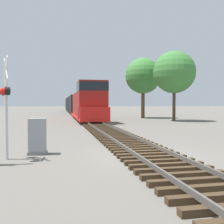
{
  "coord_description": "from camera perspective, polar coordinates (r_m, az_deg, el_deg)",
  "views": [
    {
      "loc": [
        -3.5,
        -10.21,
        2.14
      ],
      "look_at": [
        -0.2,
        6.1,
        1.6
      ],
      "focal_mm": 42.0,
      "sensor_mm": 36.0,
      "label": 1
    }
  ],
  "objects": [
    {
      "name": "crossing_signal_near",
      "position": [
        10.75,
        -22.19,
        2.9
      ],
      "size": [
        0.57,
        1.01,
        3.91
      ],
      "rotation": [
        0.0,
        0.0,
        -1.26
      ],
      "color": "silver",
      "rests_on": "ground"
    },
    {
      "name": "relay_cabinet",
      "position": [
        11.54,
        -15.93,
        -5.17
      ],
      "size": [
        0.8,
        0.56,
        1.51
      ],
      "color": "slate",
      "rests_on": "ground"
    },
    {
      "name": "tree_far_right",
      "position": [
        33.43,
        13.4,
        8.4
      ],
      "size": [
        5.19,
        5.19,
        8.6
      ],
      "color": "#473521",
      "rests_on": "ground"
    },
    {
      "name": "ground_plane",
      "position": [
        11.0,
        7.43,
        -9.38
      ],
      "size": [
        400.0,
        400.0,
        0.0
      ],
      "primitive_type": "plane",
      "color": "#666059"
    },
    {
      "name": "rail_track_bed",
      "position": [
        10.98,
        7.44,
        -8.69
      ],
      "size": [
        2.6,
        160.0,
        0.31
      ],
      "color": "#42301E",
      "rests_on": "ground"
    },
    {
      "name": "tree_mid_background",
      "position": [
        39.45,
        6.78,
        7.78
      ],
      "size": [
        5.27,
        5.27,
        8.9
      ],
      "color": "brown",
      "rests_on": "ground"
    },
    {
      "name": "freight_train",
      "position": [
        55.43,
        -7.84,
        1.64
      ],
      "size": [
        3.06,
        61.58,
        4.56
      ],
      "color": "maroon",
      "rests_on": "ground"
    }
  ]
}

